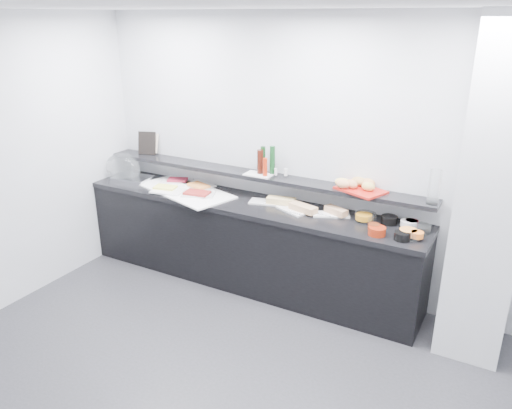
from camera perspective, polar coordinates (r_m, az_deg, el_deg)
The scene contains 57 objects.
ground at distance 3.89m, azimuth -4.89°, elevation -22.08°, with size 5.00×5.00×0.00m, color #2D2D30.
back_wall at distance 4.81m, azimuth 7.91°, elevation 5.02°, with size 5.00×0.02×2.70m, color silver.
ceiling at distance 2.86m, azimuth -6.66°, elevation 21.76°, with size 5.00×5.00×0.00m, color white.
column at distance 4.19m, azimuth 25.47°, elevation 0.73°, with size 0.50×0.50×2.70m, color silver.
buffet_cabinet at distance 5.17m, azimuth -1.09°, elevation -4.62°, with size 3.60×0.60×0.85m, color black.
counter_top at distance 4.99m, azimuth -1.12°, elevation 0.05°, with size 3.62×0.62×0.05m, color black.
wall_shelf at distance 5.05m, azimuth -0.15°, elevation 3.37°, with size 3.60×0.25×0.04m, color black.
cloche_base at distance 5.81m, azimuth -13.92°, elevation 2.91°, with size 0.42×0.28×0.04m, color silver.
cloche_dome at distance 5.87m, azimuth -14.96°, elevation 4.08°, with size 0.42×0.28×0.34m, color silver.
linen_runner at distance 5.33m, azimuth -8.04°, elevation 1.58°, with size 1.09×0.52×0.01m, color white.
platter_meat_a at distance 5.61m, azimuth -9.03°, elevation 2.69°, with size 0.33×0.22×0.01m, color white.
food_meat_a at distance 5.59m, azimuth -8.96°, elevation 2.82°, with size 0.21×0.13×0.02m, color maroon.
platter_salmon at distance 5.45m, azimuth -6.55°, elevation 2.25°, with size 0.34×0.23×0.01m, color white.
food_salmon at distance 5.37m, azimuth -6.57°, elevation 2.17°, with size 0.23×0.15×0.02m, color orange.
platter_cheese at distance 5.30m, azimuth -10.02°, elevation 1.54°, with size 0.33×0.22×0.01m, color white.
food_cheese at distance 5.37m, azimuth -10.33°, elevation 1.96°, with size 0.23×0.14×0.02m, color #FDF862.
platter_meat_b at distance 5.17m, azimuth -6.59°, elevation 1.23°, with size 0.33×0.22×0.01m, color silver.
food_meat_b at distance 5.15m, azimuth -6.75°, elevation 1.34°, with size 0.25×0.16×0.02m, color maroon.
sandwich_plate_left at distance 4.95m, azimuth 1.49°, elevation 0.25°, with size 0.39×0.17×0.01m, color silver.
sandwich_food_left at distance 4.89m, azimuth 2.89°, elevation 0.44°, with size 0.28×0.11×0.06m, color #E1BD76.
tongs_left at distance 4.91m, azimuth 1.58°, elevation 0.24°, with size 0.01×0.01×0.16m, color silver.
sandwich_plate_mid at distance 4.76m, azimuth 4.13°, elevation -0.66°, with size 0.32×0.14×0.01m, color silver.
sandwich_food_mid at distance 4.72m, azimuth 5.41°, elevation -0.40°, with size 0.27×0.11×0.06m, color tan.
tongs_mid at distance 4.66m, azimuth 4.56°, elevation -1.01°, with size 0.01×0.01×0.16m, color #ADAFB3.
sandwich_plate_right at distance 4.70m, azimuth 8.58°, elevation -1.14°, with size 0.34×0.14×0.01m, color white.
sandwich_food_right at distance 4.69m, azimuth 9.13°, elevation -0.72°, with size 0.23×0.09×0.06m, color tan.
tongs_right at distance 4.65m, azimuth 7.85°, elevation -1.20°, with size 0.01×0.01×0.16m, color silver.
bowl_glass_fruit at distance 4.63m, azimuth 12.41°, elevation -1.40°, with size 0.19×0.19×0.07m, color white.
fill_glass_fruit at distance 4.59m, azimuth 12.22°, elevation -1.39°, with size 0.15×0.15×0.05m, color orange.
bowl_black_jam at distance 4.61m, azimuth 14.98°, elevation -1.70°, with size 0.15×0.15×0.07m, color black.
fill_black_jam at distance 4.56m, azimuth 17.37°, elevation -2.03°, with size 0.11×0.11×0.05m, color #5F0D11.
bowl_glass_cream at distance 4.50m, azimuth 18.34°, elevation -2.64°, with size 0.16×0.16×0.07m, color white.
fill_glass_cream at distance 4.55m, azimuth 17.06°, elevation -2.06°, with size 0.14×0.14×0.05m, color silver.
bowl_red_jam at distance 4.35m, azimuth 13.65°, elevation -2.96°, with size 0.15×0.15×0.07m, color maroon.
fill_red_jam at distance 4.40m, azimuth 13.29°, elevation -2.48°, with size 0.10×0.10×0.05m, color #511D0B.
bowl_glass_salmon at distance 4.36m, azimuth 17.27°, elevation -3.29°, with size 0.16×0.16×0.07m, color silver.
fill_glass_salmon at distance 4.37m, azimuth 17.00°, elevation -3.03°, with size 0.15×0.15×0.05m, color orange.
bowl_black_fruit at distance 4.31m, azimuth 16.37°, elevation -3.47°, with size 0.14×0.14×0.07m, color black.
fill_black_fruit at distance 4.34m, azimuth 17.94°, elevation -3.29°, with size 0.10×0.10×0.05m, color orange.
framed_print at distance 5.86m, azimuth -12.36°, elevation 6.87°, with size 0.20×0.02×0.26m, color black.
print_art at distance 5.87m, azimuth -11.74°, elevation 6.95°, with size 0.18×0.00×0.22m, color beige.
condiment_tray at distance 4.99m, azimuth 0.31°, elevation 3.44°, with size 0.28×0.17×0.01m, color white.
bottle_green_a at distance 5.03m, azimuth 0.80°, elevation 5.21°, with size 0.05×0.05×0.26m, color #0F3814.
bottle_brown at distance 4.97m, azimuth 0.48°, elevation 4.91°, with size 0.06×0.06×0.24m, color #3A120A.
bottle_green_b at distance 4.96m, azimuth 1.88°, elevation 5.11°, with size 0.05×0.05×0.28m, color #103E19.
bottle_hot at distance 4.90m, azimuth 1.04°, elevation 4.30°, with size 0.04×0.04×0.18m, color #B7280D.
shaker_salt at distance 4.93m, azimuth 3.44°, elevation 3.70°, with size 0.04×0.04×0.07m, color silver.
shaker_pepper at distance 4.94m, azimuth 2.28°, elevation 3.77°, with size 0.03×0.03×0.07m, color silver.
bread_tray at distance 4.63m, azimuth 11.87°, elevation 1.64°, with size 0.42×0.29×0.02m, color red.
bread_roll_nw at distance 4.70m, azimuth 11.70°, elevation 2.61°, with size 0.16×0.10×0.08m, color #AF8143.
bread_roll_ne at distance 4.68m, azimuth 12.69°, elevation 2.44°, with size 0.13×0.08×0.08m, color #BC8048.
bread_roll_sw at distance 4.60m, azimuth 9.90°, elevation 2.31°, with size 0.12×0.08×0.08m, color #D88852.
bread_roll_s at distance 4.61m, azimuth 10.83°, elevation 2.32°, with size 0.13×0.08×0.08m, color #C57D4B.
bread_roll_se at distance 4.59m, azimuth 12.68°, elevation 2.07°, with size 0.12×0.08×0.08m, color #CF854F.
bread_roll_midw at distance 4.64m, azimuth 9.89°, elevation 2.50°, with size 0.15×0.10×0.08m, color #D8B352.
bread_roll_mide at distance 4.57m, azimuth 12.72°, elevation 2.01°, with size 0.12×0.08×0.08m, color gold.
carafe at distance 4.43m, azimuth 19.72°, elevation 1.88°, with size 0.10×0.10×0.30m, color silver.
Camera 1 is at (1.64, -2.34, 2.65)m, focal length 35.00 mm.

